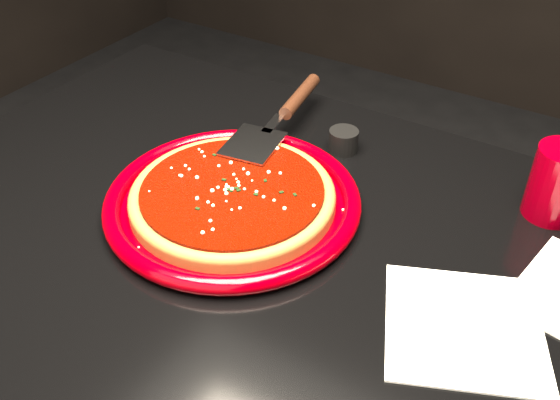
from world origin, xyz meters
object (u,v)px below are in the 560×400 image
object	(u,v)px
pizza_server	(280,116)
cup	(558,183)
ramekin	(343,141)
plate	(233,201)

from	to	relation	value
pizza_server	cup	xyz separation A→B (m)	(0.42, 0.04, 0.01)
pizza_server	ramekin	distance (m)	0.11
cup	ramekin	distance (m)	0.32
plate	ramekin	distance (m)	0.23
ramekin	plate	bearing A→B (deg)	-105.65
pizza_server	ramekin	world-z (taller)	pizza_server
cup	ramekin	size ratio (longest dim) A/B	2.23
plate	ramekin	xyz separation A→B (m)	(0.06, 0.22, 0.00)
cup	ramekin	bearing A→B (deg)	-178.33
plate	cup	bearing A→B (deg)	30.81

